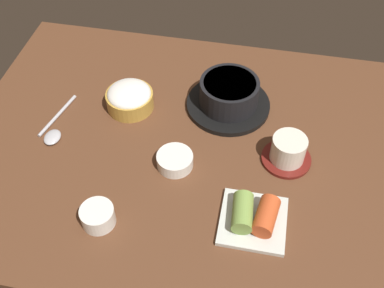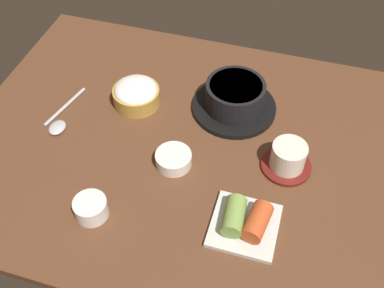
{
  "view_description": "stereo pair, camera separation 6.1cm",
  "coord_description": "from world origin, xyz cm",
  "views": [
    {
      "loc": [
        14.48,
        -65.05,
        78.95
      ],
      "look_at": [
        2.0,
        -2.0,
        5.0
      ],
      "focal_mm": 43.13,
      "sensor_mm": 36.0,
      "label": 1
    },
    {
      "loc": [
        20.41,
        -63.58,
        78.95
      ],
      "look_at": [
        2.0,
        -2.0,
        5.0
      ],
      "focal_mm": 43.13,
      "sensor_mm": 36.0,
      "label": 2
    }
  ],
  "objects": [
    {
      "name": "rice_bowl",
      "position": [
        -15.11,
        9.34,
        4.96
      ],
      "size": [
        11.08,
        11.08,
        6.03
      ],
      "color": "#B78C38",
      "rests_on": "dining_table"
    },
    {
      "name": "stone_pot",
      "position": [
        7.59,
        13.86,
        5.52
      ],
      "size": [
        19.71,
        19.71,
        7.61
      ],
      "color": "black",
      "rests_on": "dining_table"
    },
    {
      "name": "kimchi_plate",
      "position": [
        16.88,
        -16.84,
        3.98
      ],
      "size": [
        12.67,
        12.67,
        4.96
      ],
      "color": "silver",
      "rests_on": "dining_table"
    },
    {
      "name": "banchan_cup_center",
      "position": [
        -0.9,
        -5.92,
        3.6
      ],
      "size": [
        7.72,
        7.72,
        2.96
      ],
      "color": "white",
      "rests_on": "dining_table"
    },
    {
      "name": "tea_cup_with_saucer",
      "position": [
        22.16,
        0.26,
        5.01
      ],
      "size": [
        10.63,
        10.63,
        6.47
      ],
      "color": "maroon",
      "rests_on": "dining_table"
    },
    {
      "name": "dining_table",
      "position": [
        0.0,
        0.0,
        1.0
      ],
      "size": [
        100.0,
        76.0,
        2.0
      ],
      "primitive_type": "cube",
      "color": "#56331E",
      "rests_on": "ground"
    },
    {
      "name": "side_bowl_near",
      "position": [
        -12.22,
        -22.4,
        4.1
      ],
      "size": [
        6.55,
        6.55,
        3.94
      ],
      "color": "white",
      "rests_on": "dining_table"
    },
    {
      "name": "spoon",
      "position": [
        -29.73,
        -2.02,
        2.62
      ],
      "size": [
        5.48,
        16.28,
        1.35
      ],
      "color": "#B7B7BC",
      "rests_on": "dining_table"
    }
  ]
}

